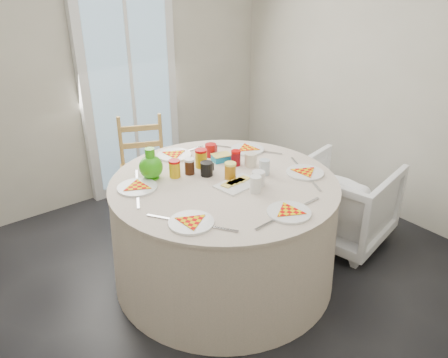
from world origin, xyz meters
TOP-DOWN VIEW (x-y plane):
  - floor at (0.00, 0.00)m, footprint 4.00×4.00m
  - wall_back at (0.00, 2.00)m, footprint 4.00×0.02m
  - wall_right at (2.00, 0.00)m, footprint 0.02×4.00m
  - glass_door at (0.40, 1.95)m, footprint 1.00×0.08m
  - table at (0.20, 0.23)m, footprint 1.63×1.63m
  - wooden_chair at (0.17, 1.34)m, footprint 0.55×0.54m
  - armchair at (1.28, -0.00)m, footprint 0.83×0.87m
  - place_settings at (0.20, 0.23)m, footprint 1.52×1.52m
  - jar_cluster at (0.19, 0.44)m, footprint 0.55×0.31m
  - butter_tub at (0.40, 0.51)m, footprint 0.16×0.13m
  - green_pitcher at (-0.17, 0.58)m, footprint 0.20×0.20m
  - cheese_platter at (0.23, 0.12)m, footprint 0.32×0.23m
  - mugs_glasses at (0.34, 0.25)m, footprint 0.81×0.81m

SIDE VIEW (x-z plane):
  - floor at x=0.00m, z-range 0.00..0.00m
  - table at x=0.20m, z-range -0.04..0.79m
  - armchair at x=1.28m, z-range 0.01..0.77m
  - wooden_chair at x=0.17m, z-range 0.00..0.94m
  - place_settings at x=0.20m, z-range 0.76..0.78m
  - cheese_platter at x=0.23m, z-range 0.75..0.79m
  - butter_tub at x=0.40m, z-range 0.76..0.81m
  - mugs_glasses at x=0.34m, z-range 0.75..0.87m
  - jar_cluster at x=0.19m, z-range 0.74..0.90m
  - green_pitcher at x=-0.17m, z-range 0.76..0.98m
  - glass_door at x=0.40m, z-range 0.00..2.10m
  - wall_back at x=0.00m, z-range 0.00..2.60m
  - wall_right at x=2.00m, z-range 0.00..2.60m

